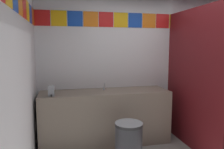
{
  "coord_description": "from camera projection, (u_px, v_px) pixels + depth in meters",
  "views": [
    {
      "loc": [
        -1.59,
        -2.23,
        1.65
      ],
      "look_at": [
        -0.84,
        1.05,
        1.22
      ],
      "focal_mm": 35.19,
      "sensor_mm": 36.0,
      "label": 1
    }
  ],
  "objects": [
    {
      "name": "wall_side",
      "position": [
        11.0,
        68.0,
        2.08
      ],
      "size": [
        0.09,
        3.29,
        2.88
      ],
      "color": "silver",
      "rests_on": "ground_plane"
    },
    {
      "name": "vanity_counter",
      "position": [
        105.0,
        117.0,
        3.76
      ],
      "size": [
        2.16,
        0.61,
        0.9
      ],
      "color": "gray",
      "rests_on": "ground_plane"
    },
    {
      "name": "faucet_center",
      "position": [
        104.0,
        87.0,
        3.78
      ],
      "size": [
        0.04,
        0.1,
        0.14
      ],
      "color": "silver",
      "rests_on": "vanity_counter"
    },
    {
      "name": "soap_dispenser",
      "position": [
        51.0,
        91.0,
        3.32
      ],
      "size": [
        0.09,
        0.09,
        0.16
      ],
      "color": "gray",
      "rests_on": "vanity_counter"
    },
    {
      "name": "toilet",
      "position": [
        206.0,
        118.0,
        4.15
      ],
      "size": [
        0.39,
        0.49,
        0.74
      ],
      "color": "white",
      "rests_on": "ground_plane"
    },
    {
      "name": "wall_back",
      "position": [
        147.0,
        57.0,
        4.16
      ],
      "size": [
        4.04,
        0.09,
        2.88
      ],
      "color": "silver",
      "rests_on": "ground_plane"
    },
    {
      "name": "stall_divider",
      "position": [
        212.0,
        82.0,
        3.29
      ],
      "size": [
        0.92,
        1.55,
        2.24
      ],
      "color": "maroon",
      "rests_on": "ground_plane"
    },
    {
      "name": "trash_bin",
      "position": [
        129.0,
        143.0,
        3.08
      ],
      "size": [
        0.39,
        0.39,
        0.59
      ],
      "color": "#333338",
      "rests_on": "ground_plane"
    }
  ]
}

